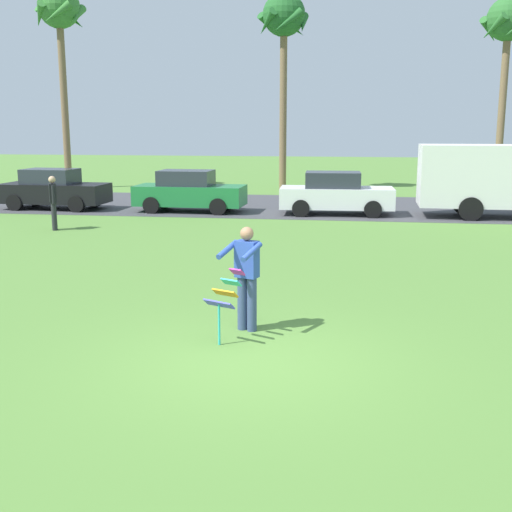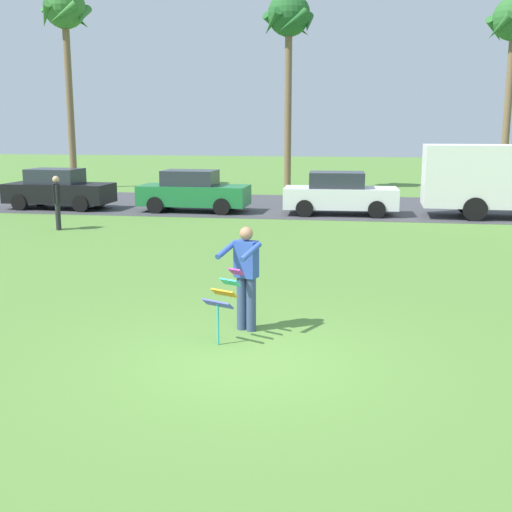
{
  "view_description": "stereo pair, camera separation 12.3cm",
  "coord_description": "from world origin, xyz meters",
  "px_view_note": "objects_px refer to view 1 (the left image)",
  "views": [
    {
      "loc": [
        1.4,
        -8.75,
        3.35
      ],
      "look_at": [
        -0.26,
        2.4,
        1.05
      ],
      "focal_mm": 45.51,
      "sensor_mm": 36.0,
      "label": 1
    },
    {
      "loc": [
        1.52,
        -8.73,
        3.35
      ],
      "look_at": [
        -0.26,
        2.4,
        1.05
      ],
      "focal_mm": 45.51,
      "sensor_mm": 36.0,
      "label": 2
    }
  ],
  "objects_px": {
    "person_kite_flyer": "(246,274)",
    "parked_car_black": "(54,190)",
    "kite_held": "(225,295)",
    "parked_car_green": "(189,192)",
    "palm_tree_centre_far": "(508,28)",
    "palm_tree_right_near": "(284,24)",
    "person_walker_near": "(53,201)",
    "parked_truck_grey_van": "(503,179)",
    "parked_car_white": "(336,194)",
    "palm_tree_left_near": "(59,18)"
  },
  "relations": [
    {
      "from": "parked_car_white",
      "to": "palm_tree_left_near",
      "type": "xyz_separation_m",
      "value": [
        -14.24,
        8.1,
        7.83
      ]
    },
    {
      "from": "parked_car_green",
      "to": "palm_tree_right_near",
      "type": "xyz_separation_m",
      "value": [
        2.67,
        8.97,
        7.39
      ]
    },
    {
      "from": "parked_car_black",
      "to": "palm_tree_left_near",
      "type": "height_order",
      "value": "palm_tree_left_near"
    },
    {
      "from": "parked_car_black",
      "to": "palm_tree_left_near",
      "type": "xyz_separation_m",
      "value": [
        -3.04,
        8.1,
        7.83
      ]
    },
    {
      "from": "person_kite_flyer",
      "to": "person_walker_near",
      "type": "bearing_deg",
      "value": 129.88
    },
    {
      "from": "kite_held",
      "to": "person_walker_near",
      "type": "height_order",
      "value": "person_walker_near"
    },
    {
      "from": "parked_car_black",
      "to": "palm_tree_right_near",
      "type": "xyz_separation_m",
      "value": [
        8.23,
        8.97,
        7.39
      ]
    },
    {
      "from": "kite_held",
      "to": "palm_tree_left_near",
      "type": "relative_size",
      "value": 0.11
    },
    {
      "from": "parked_car_green",
      "to": "parked_car_black",
      "type": "bearing_deg",
      "value": 180.0
    },
    {
      "from": "person_kite_flyer",
      "to": "palm_tree_centre_far",
      "type": "relative_size",
      "value": 0.18
    },
    {
      "from": "kite_held",
      "to": "parked_car_green",
      "type": "relative_size",
      "value": 0.26
    },
    {
      "from": "parked_car_green",
      "to": "palm_tree_left_near",
      "type": "bearing_deg",
      "value": 136.73
    },
    {
      "from": "parked_car_white",
      "to": "palm_tree_left_near",
      "type": "bearing_deg",
      "value": 150.37
    },
    {
      "from": "palm_tree_left_near",
      "to": "person_walker_near",
      "type": "height_order",
      "value": "palm_tree_left_near"
    },
    {
      "from": "parked_car_black",
      "to": "parked_truck_grey_van",
      "type": "relative_size",
      "value": 0.63
    },
    {
      "from": "person_kite_flyer",
      "to": "parked_car_green",
      "type": "bearing_deg",
      "value": 107.79
    },
    {
      "from": "person_kite_flyer",
      "to": "parked_car_black",
      "type": "distance_m",
      "value": 17.53
    },
    {
      "from": "parked_car_black",
      "to": "person_kite_flyer",
      "type": "bearing_deg",
      "value": -54.63
    },
    {
      "from": "parked_truck_grey_van",
      "to": "palm_tree_right_near",
      "type": "bearing_deg",
      "value": 134.81
    },
    {
      "from": "parked_car_black",
      "to": "palm_tree_centre_far",
      "type": "distance_m",
      "value": 22.73
    },
    {
      "from": "parked_car_green",
      "to": "parked_car_white",
      "type": "relative_size",
      "value": 1.0
    },
    {
      "from": "palm_tree_left_near",
      "to": "palm_tree_centre_far",
      "type": "bearing_deg",
      "value": 5.22
    },
    {
      "from": "person_kite_flyer",
      "to": "person_walker_near",
      "type": "xyz_separation_m",
      "value": [
        -7.78,
        9.32,
        -0.02
      ]
    },
    {
      "from": "kite_held",
      "to": "palm_tree_centre_far",
      "type": "distance_m",
      "value": 27.59
    },
    {
      "from": "parked_car_green",
      "to": "palm_tree_right_near",
      "type": "relative_size",
      "value": 0.44
    },
    {
      "from": "parked_car_green",
      "to": "palm_tree_left_near",
      "type": "xyz_separation_m",
      "value": [
        -8.6,
        8.1,
        7.83
      ]
    },
    {
      "from": "kite_held",
      "to": "parked_truck_grey_van",
      "type": "bearing_deg",
      "value": 64.15
    },
    {
      "from": "person_kite_flyer",
      "to": "parked_car_black",
      "type": "height_order",
      "value": "person_kite_flyer"
    },
    {
      "from": "parked_car_white",
      "to": "palm_tree_centre_far",
      "type": "distance_m",
      "value": 14.67
    },
    {
      "from": "kite_held",
      "to": "parked_truck_grey_van",
      "type": "distance_m",
      "value": 16.59
    },
    {
      "from": "parked_car_white",
      "to": "palm_tree_centre_far",
      "type": "relative_size",
      "value": 0.45
    },
    {
      "from": "parked_car_white",
      "to": "person_walker_near",
      "type": "distance_m",
      "value": 10.14
    },
    {
      "from": "parked_truck_grey_van",
      "to": "palm_tree_centre_far",
      "type": "relative_size",
      "value": 0.72
    },
    {
      "from": "kite_held",
      "to": "palm_tree_centre_far",
      "type": "bearing_deg",
      "value": 69.92
    },
    {
      "from": "parked_car_black",
      "to": "kite_held",
      "type": "bearing_deg",
      "value": -56.39
    },
    {
      "from": "person_kite_flyer",
      "to": "palm_tree_right_near",
      "type": "distance_m",
      "value": 24.43
    },
    {
      "from": "parked_truck_grey_van",
      "to": "person_walker_near",
      "type": "height_order",
      "value": "parked_truck_grey_van"
    },
    {
      "from": "parked_car_black",
      "to": "palm_tree_right_near",
      "type": "bearing_deg",
      "value": 47.49
    },
    {
      "from": "parked_car_black",
      "to": "parked_car_green",
      "type": "relative_size",
      "value": 1.0
    },
    {
      "from": "person_kite_flyer",
      "to": "kite_held",
      "type": "relative_size",
      "value": 1.54
    },
    {
      "from": "person_kite_flyer",
      "to": "parked_car_green",
      "type": "xyz_separation_m",
      "value": [
        -4.59,
        14.29,
        -0.18
      ]
    },
    {
      "from": "parked_car_black",
      "to": "parked_truck_grey_van",
      "type": "height_order",
      "value": "parked_truck_grey_van"
    },
    {
      "from": "parked_car_white",
      "to": "palm_tree_right_near",
      "type": "xyz_separation_m",
      "value": [
        -2.97,
        8.98,
        7.39
      ]
    },
    {
      "from": "palm_tree_right_near",
      "to": "person_walker_near",
      "type": "height_order",
      "value": "palm_tree_right_near"
    },
    {
      "from": "person_walker_near",
      "to": "person_kite_flyer",
      "type": "bearing_deg",
      "value": -50.12
    },
    {
      "from": "parked_car_white",
      "to": "palm_tree_centre_far",
      "type": "xyz_separation_m",
      "value": [
        7.87,
        10.12,
        7.13
      ]
    },
    {
      "from": "parked_car_green",
      "to": "kite_held",
      "type": "bearing_deg",
      "value": -73.72
    },
    {
      "from": "person_kite_flyer",
      "to": "parked_truck_grey_van",
      "type": "distance_m",
      "value": 15.92
    },
    {
      "from": "parked_car_white",
      "to": "parked_truck_grey_van",
      "type": "bearing_deg",
      "value": 0.01
    },
    {
      "from": "palm_tree_left_near",
      "to": "palm_tree_right_near",
      "type": "xyz_separation_m",
      "value": [
        11.27,
        0.88,
        -0.44
      ]
    }
  ]
}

